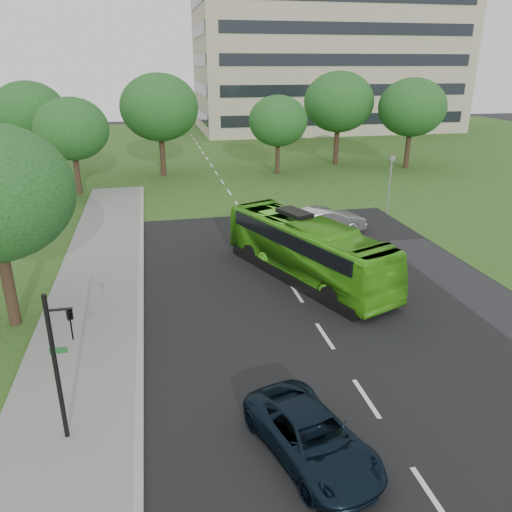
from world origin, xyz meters
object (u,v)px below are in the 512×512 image
Objects in this scene: suv at (311,437)px; camera_pole at (390,177)px; tree_park_a at (72,129)px; tree_park_d at (339,102)px; tree_park_c at (278,121)px; tree_park_e at (412,108)px; tree_park_f at (29,113)px; sedan at (325,221)px; office_building at (327,47)px; traffic_light at (60,358)px; bus at (307,249)px; tree_park_b at (159,108)px.

suv is 1.12× the size of camera_pole.
tree_park_d reaches higher than tree_park_a.
camera_pole is at bearing -74.38° from tree_park_c.
camera_pole is (-9.35, -15.13, -3.33)m from tree_park_e.
tree_park_a reaches higher than camera_pole.
sedan is at bearing -45.95° from tree_park_f.
sedan reaches higher than suv.
tree_park_f is (-38.59, -30.45, -6.61)m from office_building.
tree_park_f is 1.89× the size of traffic_light.
bus is 14.00m from traffic_light.
tree_park_a is 8.65m from tree_park_f.
office_building is 4.56× the size of tree_park_e.
tree_park_d reaches higher than camera_pole.
tree_park_b reaches higher than tree_park_c.
tree_park_e is at bearing 7.86° from tree_park_a.
bus is at bearing -57.21° from tree_park_a.
tree_park_c is at bearing 13.67° from tree_park_a.
tree_park_b is at bearing 38.45° from tree_park_a.
traffic_light is at bearing -157.16° from bus.
tree_park_b is 2.27× the size of camera_pole.
sedan is at bearing -129.35° from tree_park_e.
sedan is 6.96m from camera_pole.
office_building reaches higher than tree_park_e.
tree_park_c is 1.61× the size of traffic_light.
tree_park_d is 24.21m from sedan.
office_building is 4.27× the size of tree_park_d.
tree_park_d is at bearing 91.02° from camera_pole.
tree_park_a is at bearing -58.53° from tree_park_f.
tree_park_b is 38.25m from suv.
tree_park_a is at bearing 90.58° from suv.
suv is at bearing -111.22° from tree_park_d.
tree_park_d reaches higher than suv.
suv is at bearing -70.32° from tree_park_f.
tree_park_e is 1.92× the size of traffic_light.
tree_park_e is 42.87m from suv.
bus is (-4.77, -24.73, -3.50)m from tree_park_c.
tree_park_a is at bearing 71.30° from traffic_light.
tree_park_c is at bearing 61.15° from suv.
tree_park_c is 25.43m from bus.
tree_park_d is 43.91m from traffic_light.
office_building reaches higher than tree_park_f.
office_building is 5.24× the size of tree_park_a.
tree_park_a is 33.87m from suv.
tree_park_a is 1.04× the size of tree_park_c.
tree_park_e reaches higher than traffic_light.
tree_park_f is at bearing 76.85° from traffic_light.
tree_park_f is (-11.55, 1.76, -0.39)m from tree_park_b.
tree_park_a is 1.86× the size of camera_pole.
sedan is (-8.80, -21.86, -5.52)m from tree_park_d.
tree_park_e is (31.48, 4.35, 0.79)m from tree_park_a.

